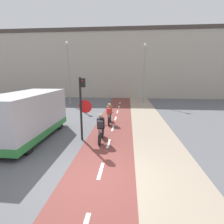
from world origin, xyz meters
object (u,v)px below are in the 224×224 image
Objects in this scene: cyclist_near at (101,129)px; street_lamp_far at (68,67)px; street_lamp_sidewalk at (144,68)px; van at (28,117)px; cyclist_far at (109,114)px; traffic_light_pole at (82,102)px.

street_lamp_far is at bearing 115.90° from cyclist_near.
van is (-7.03, -12.24, -2.91)m from street_lamp_sidewalk.
cyclist_near is at bearing -91.48° from cyclist_far.
street_lamp_sidewalk is at bearing 71.38° from cyclist_far.
van is at bearing 178.02° from cyclist_near.
street_lamp_sidewalk is at bearing 75.75° from cyclist_near.
cyclist_far is at bearing 71.15° from traffic_light_pole.
street_lamp_sidewalk is 13.21m from cyclist_near.
street_lamp_far is 4.11× the size of cyclist_near.
street_lamp_far is at bearing 125.57° from cyclist_far.
street_lamp_far is at bearing 111.95° from traffic_light_pole.
van is at bearing -119.86° from street_lamp_sidewalk.
traffic_light_pole is 3.51m from cyclist_far.
traffic_light_pole is 1.63m from cyclist_near.
van is at bearing -141.42° from cyclist_far.
street_lamp_sidewalk reaches higher than traffic_light_pole.
cyclist_far is (1.05, 3.08, -1.30)m from traffic_light_pole.
traffic_light_pole is 11.45m from street_lamp_far.
cyclist_far is at bearing -108.62° from street_lamp_sidewalk.
street_lamp_far reaches higher than cyclist_near.
traffic_light_pole reaches higher than van.
cyclist_near is (-3.14, -12.37, -3.40)m from street_lamp_sidewalk.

